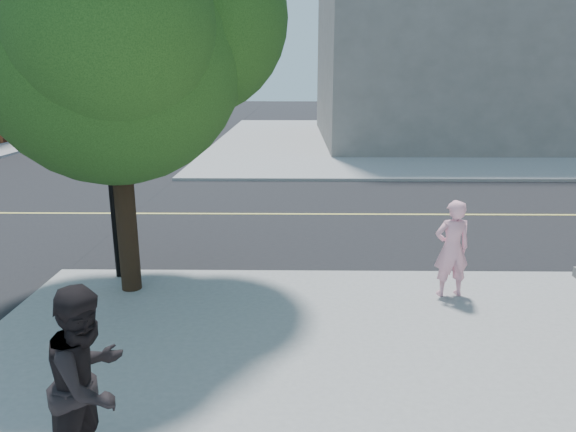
{
  "coord_description": "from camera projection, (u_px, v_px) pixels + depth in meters",
  "views": [
    {
      "loc": [
        3.36,
        -9.05,
        3.62
      ],
      "look_at": [
        3.25,
        -0.47,
        1.3
      ],
      "focal_mm": 32.33,
      "sensor_mm": 36.0,
      "label": 1
    }
  ],
  "objects": [
    {
      "name": "sidewalk_ne",
      "position": [
        468.0,
        139.0,
        30.29
      ],
      "size": [
        29.0,
        25.0,
        0.12
      ],
      "primitive_type": "cube",
      "color": "gray",
      "rests_on": "ground"
    },
    {
      "name": "street_tree",
      "position": [
        117.0,
        19.0,
        7.72
      ],
      "size": [
        5.05,
        4.59,
        6.7
      ],
      "rotation": [
        0.0,
        0.0,
        -0.14
      ],
      "color": "black",
      "rests_on": "sidewalk_se"
    },
    {
      "name": "ground",
      "position": [
        116.0,
        276.0,
        9.73
      ],
      "size": [
        140.0,
        140.0,
        0.0
      ],
      "primitive_type": "plane",
      "color": "black",
      "rests_on": "ground"
    },
    {
      "name": "man_on_phone",
      "position": [
        452.0,
        249.0,
        8.37
      ],
      "size": [
        0.63,
        0.46,
        1.61
      ],
      "primitive_type": "imported",
      "rotation": [
        0.0,
        0.0,
        3.27
      ],
      "color": "#F8A7BE",
      "rests_on": "sidewalk_se"
    },
    {
      "name": "road_ew",
      "position": [
        171.0,
        214.0,
        14.07
      ],
      "size": [
        140.0,
        9.0,
        0.01
      ],
      "primitive_type": "cube",
      "color": "black",
      "rests_on": "ground"
    },
    {
      "name": "filler_ne",
      "position": [
        486.0,
        11.0,
        28.93
      ],
      "size": [
        18.0,
        16.0,
        14.0
      ],
      "primitive_type": "cube",
      "color": "slate",
      "rests_on": "sidewalk_ne"
    },
    {
      "name": "pedestrian",
      "position": [
        89.0,
        383.0,
        4.53
      ],
      "size": [
        0.9,
        1.03,
        1.82
      ],
      "primitive_type": "imported",
      "rotation": [
        0.0,
        0.0,
        1.31
      ],
      "color": "black",
      "rests_on": "sidewalk_se"
    }
  ]
}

